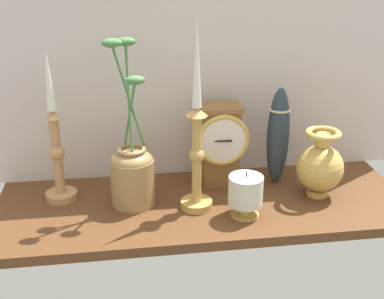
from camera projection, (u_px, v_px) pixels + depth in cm
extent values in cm
cube|color=#59351C|center=(204.00, 206.00, 126.07)|extent=(100.00, 36.00, 2.40)
cube|color=silver|center=(193.00, 53.00, 129.89)|extent=(120.00, 2.00, 65.00)
cube|color=brown|center=(220.00, 147.00, 131.46)|extent=(9.17, 7.48, 20.12)
cube|color=brown|center=(221.00, 107.00, 127.33)|extent=(10.27, 8.37, 1.20)
torus|color=gold|center=(223.00, 140.00, 126.34)|extent=(13.36, 1.21, 13.36)
cylinder|color=silver|center=(223.00, 140.00, 126.24)|extent=(11.17, 0.40, 11.17)
cube|color=black|center=(223.00, 141.00, 125.97)|extent=(4.29, 1.02, 0.30)
cylinder|color=tan|center=(196.00, 204.00, 122.67)|extent=(7.61, 7.61, 1.80)
cylinder|color=tan|center=(197.00, 160.00, 118.19)|extent=(2.26, 2.26, 21.32)
sphere|color=tan|center=(197.00, 155.00, 117.78)|extent=(3.62, 3.62, 3.62)
cone|color=tan|center=(197.00, 112.00, 113.67)|extent=(4.79, 4.79, 2.00)
cone|color=white|center=(197.00, 64.00, 109.49)|extent=(2.14, 2.14, 19.57)
cylinder|color=tan|center=(62.00, 195.00, 126.69)|extent=(7.62, 7.62, 1.80)
cylinder|color=tan|center=(57.00, 156.00, 122.62)|extent=(2.41, 2.41, 19.19)
sphere|color=tan|center=(57.00, 153.00, 122.25)|extent=(3.86, 3.86, 3.86)
cone|color=tan|center=(53.00, 114.00, 118.52)|extent=(3.90, 3.90, 2.00)
cone|color=white|center=(49.00, 80.00, 115.35)|extent=(2.22, 2.22, 14.34)
cylinder|color=gold|center=(317.00, 192.00, 128.56)|extent=(5.24, 5.24, 1.60)
sphere|color=gold|center=(320.00, 168.00, 125.99)|extent=(11.65, 11.65, 11.65)
cylinder|color=gold|center=(323.00, 140.00, 123.11)|extent=(3.26, 3.26, 3.21)
torus|color=gold|center=(323.00, 134.00, 122.49)|extent=(8.63, 8.63, 1.56)
cylinder|color=#A07F4C|center=(133.00, 182.00, 122.69)|extent=(10.53, 10.53, 11.56)
ellipsoid|color=#A07F4C|center=(132.00, 160.00, 120.45)|extent=(10.01, 10.01, 5.00)
torus|color=#A07F4C|center=(131.00, 150.00, 119.48)|extent=(6.84, 6.84, 1.04)
cylinder|color=#498045|center=(129.00, 99.00, 114.69)|extent=(0.80, 4.90, 24.43)
ellipsoid|color=#498045|center=(125.00, 42.00, 111.86)|extent=(4.40, 2.80, 2.00)
cylinder|color=#498045|center=(129.00, 98.00, 114.59)|extent=(6.62, 3.28, 24.57)
ellipsoid|color=#498045|center=(112.00, 43.00, 108.09)|extent=(4.40, 2.80, 2.00)
cylinder|color=#498045|center=(130.00, 115.00, 116.14)|extent=(3.43, 5.57, 16.54)
ellipsoid|color=#498045|center=(135.00, 80.00, 110.72)|extent=(4.40, 2.80, 2.00)
cylinder|color=tan|center=(245.00, 210.00, 119.13)|extent=(2.68, 2.68, 2.60)
cylinder|color=tan|center=(245.00, 213.00, 119.48)|extent=(6.70, 6.70, 0.80)
cylinder|color=tan|center=(245.00, 205.00, 118.63)|extent=(6.03, 6.03, 0.60)
cylinder|color=silver|center=(246.00, 190.00, 117.14)|extent=(7.97, 7.97, 6.85)
cylinder|color=black|center=(246.00, 174.00, 115.58)|extent=(0.30, 0.30, 1.20)
ellipsoid|color=#2A3741|center=(278.00, 136.00, 130.86)|extent=(5.64, 5.64, 25.60)
torus|color=#CCB78C|center=(280.00, 110.00, 128.08)|extent=(5.39, 5.39, 0.60)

